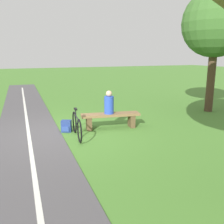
{
  "coord_description": "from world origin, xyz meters",
  "views": [
    {
      "loc": [
        1.52,
        7.48,
        2.42
      ],
      "look_at": [
        -0.98,
        1.71,
        0.96
      ],
      "focal_mm": 39.72,
      "sensor_mm": 36.0,
      "label": 1
    }
  ],
  "objects_px": {
    "bench": "(111,118)",
    "bicycle": "(77,126)",
    "tree_near_bench": "(216,24)",
    "backpack": "(66,126)",
    "person_seated": "(109,104)"
  },
  "relations": [
    {
      "from": "person_seated",
      "to": "bicycle",
      "type": "relative_size",
      "value": 0.47
    },
    {
      "from": "person_seated",
      "to": "bicycle",
      "type": "distance_m",
      "value": 1.42
    },
    {
      "from": "bench",
      "to": "tree_near_bench",
      "type": "xyz_separation_m",
      "value": [
        -4.94,
        -0.66,
        3.28
      ]
    },
    {
      "from": "bench",
      "to": "backpack",
      "type": "bearing_deg",
      "value": 4.42
    },
    {
      "from": "bench",
      "to": "person_seated",
      "type": "height_order",
      "value": "person_seated"
    },
    {
      "from": "bicycle",
      "to": "tree_near_bench",
      "type": "bearing_deg",
      "value": 107.19
    },
    {
      "from": "person_seated",
      "to": "tree_near_bench",
      "type": "xyz_separation_m",
      "value": [
        -4.99,
        -0.65,
        2.79
      ]
    },
    {
      "from": "backpack",
      "to": "bench",
      "type": "bearing_deg",
      "value": 173.57
    },
    {
      "from": "bench",
      "to": "bicycle",
      "type": "relative_size",
      "value": 1.22
    },
    {
      "from": "bicycle",
      "to": "bench",
      "type": "bearing_deg",
      "value": 117.27
    },
    {
      "from": "backpack",
      "to": "tree_near_bench",
      "type": "distance_m",
      "value": 7.29
    },
    {
      "from": "bicycle",
      "to": "tree_near_bench",
      "type": "xyz_separation_m",
      "value": [
        -6.24,
        -1.14,
        3.27
      ]
    },
    {
      "from": "person_seated",
      "to": "tree_near_bench",
      "type": "height_order",
      "value": "tree_near_bench"
    },
    {
      "from": "bicycle",
      "to": "tree_near_bench",
      "type": "distance_m",
      "value": 7.14
    },
    {
      "from": "backpack",
      "to": "bicycle",
      "type": "bearing_deg",
      "value": 104.69
    }
  ]
}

